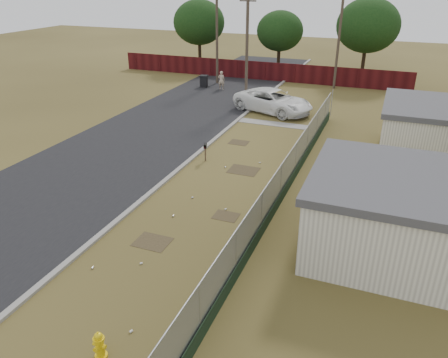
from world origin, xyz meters
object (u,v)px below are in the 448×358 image
at_px(trash_bin, 204,81).
at_px(fire_hydrant, 99,345).
at_px(pedestrian, 221,80).
at_px(mailbox, 205,147).
at_px(pickup_truck, 273,101).

bearing_deg(trash_bin, fire_hydrant, -71.36).
bearing_deg(fire_hydrant, pedestrian, 105.54).
height_order(mailbox, pickup_truck, pickup_truck).
bearing_deg(pickup_truck, fire_hydrant, -155.19).
xyz_separation_m(fire_hydrant, mailbox, (-2.94, 14.05, 0.42)).
xyz_separation_m(pedestrian, trash_bin, (-1.90, 0.31, -0.29)).
xyz_separation_m(pickup_truck, pedestrian, (-6.44, 5.36, -0.02)).
relative_size(fire_hydrant, mailbox, 0.85).
relative_size(fire_hydrant, trash_bin, 0.82).
height_order(mailbox, pedestrian, pedestrian).
bearing_deg(fire_hydrant, trash_bin, 108.64).
xyz_separation_m(mailbox, pickup_truck, (0.94, 10.92, 0.03)).
height_order(fire_hydrant, pickup_truck, pickup_truck).
height_order(pickup_truck, trash_bin, pickup_truck).
xyz_separation_m(mailbox, trash_bin, (-7.40, 16.59, -0.27)).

